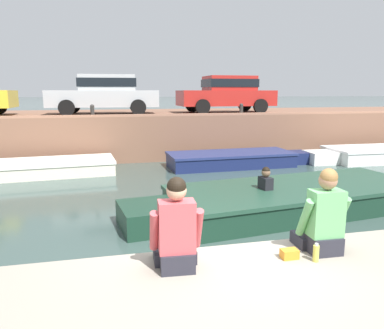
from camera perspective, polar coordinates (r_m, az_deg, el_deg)
name	(u,v)px	position (r m, az deg, el deg)	size (l,w,h in m)	color
ground_plane	(164,198)	(9.28, -4.25, -5.17)	(400.00, 400.00, 0.00)	#384C47
far_quay_wall	(136,132)	(16.83, -8.49, 4.98)	(60.00, 6.00, 1.70)	brown
far_wall_coping	(142,115)	(13.90, -7.59, 7.45)	(60.00, 0.24, 0.08)	#9F6C52
boat_moored_west_cream	(33,168)	(12.73, -23.05, -0.55)	(5.49, 2.12, 0.45)	silver
boat_moored_central_navy	(236,159)	(13.28, 6.77, 0.82)	(5.24, 1.79, 0.50)	navy
motorboat_passing	(287,199)	(8.54, 14.28, -5.04)	(6.97, 2.97, 1.02)	#193828
car_left_inner_silver	(105,93)	(15.53, -13.09, 10.60)	(4.33, 2.14, 1.54)	#B7BABC
car_centre_red	(227,93)	(16.37, 5.32, 10.84)	(4.02, 2.00, 1.54)	#B2231E
mooring_bollard_mid	(92,110)	(13.96, -14.94, 8.01)	(0.15, 0.15, 0.45)	#2D2B28
mooring_bollard_east	(241,109)	(14.90, 7.52, 8.45)	(0.15, 0.15, 0.45)	#2D2B28
person_seated_left	(176,233)	(3.82, -2.42, -10.43)	(0.55, 0.54, 0.96)	#282833
person_seated_right	(323,220)	(4.45, 19.33, -7.93)	(0.54, 0.53, 0.96)	#282833
bottle_drink	(316,253)	(4.26, 18.37, -12.69)	(0.06, 0.06, 0.20)	#CCC64C
snack_bag	(289,254)	(4.28, 14.62, -13.04)	(0.18, 0.12, 0.10)	orange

